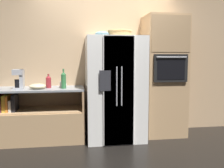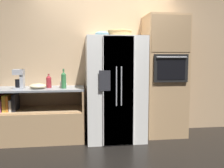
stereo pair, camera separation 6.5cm
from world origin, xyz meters
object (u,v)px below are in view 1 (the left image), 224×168
wicker_basket (120,33)px  bottle_short (49,81)px  mug (62,84)px  coffee_maker (20,78)px  refrigerator (115,88)px  bottle_tall (64,80)px  wall_oven (164,76)px  fruit_bowl (102,34)px  mixing_bowl (38,86)px

wicker_basket → bottle_short: size_ratio=1.76×
bottle_short → mug: bearing=5.7°
bottle_short → mug: size_ratio=1.99×
bottle_short → coffee_maker: bearing=-167.1°
refrigerator → coffee_maker: refrigerator is taller
coffee_maker → refrigerator: bearing=0.2°
refrigerator → bottle_tall: 0.86m
bottle_tall → mug: bearing=101.2°
mug → coffee_maker: size_ratio=0.37×
wicker_basket → wall_oven: bearing=6.8°
mug → refrigerator: bearing=-7.6°
fruit_bowl → coffee_maker: size_ratio=0.73×
wicker_basket → mug: size_ratio=3.49×
wicker_basket → coffee_maker: (-1.62, -0.01, -0.73)m
refrigerator → mixing_bowl: bearing=-179.3°
fruit_bowl → coffee_maker: bearing=177.9°
fruit_bowl → bottle_tall: fruit_bowl is taller
mug → coffee_maker: (-0.66, -0.12, 0.12)m
mixing_bowl → refrigerator: bearing=0.7°
mug → coffee_maker: bearing=-169.5°
wall_oven → bottle_tall: bearing=-175.7°
refrigerator → bottle_tall: refrigerator is taller
bottle_short → mug: bottle_short is taller
refrigerator → bottle_short: size_ratio=7.51×
mixing_bowl → coffee_maker: coffee_maker is taller
bottle_tall → coffee_maker: bearing=177.7°
bottle_tall → mixing_bowl: bottle_tall is taller
mug → wicker_basket: bearing=-6.8°
coffee_maker → mug: bearing=10.5°
wall_oven → bottle_short: size_ratio=9.17×
wall_oven → fruit_bowl: size_ratio=9.11×
bottle_short → mixing_bowl: bearing=-146.1°
wall_oven → mug: bearing=179.4°
fruit_bowl → bottle_short: 1.18m
refrigerator → mixing_bowl: refrigerator is taller
refrigerator → fruit_bowl: bearing=-166.4°
mug → fruit_bowl: bearing=-14.5°
mug → mixing_bowl: 0.41m
wall_oven → bottle_short: (-1.99, -0.00, -0.07)m
refrigerator → wicker_basket: (0.08, 0.00, 0.92)m
bottle_short → mug: 0.23m
wall_oven → fruit_bowl: 1.33m
fruit_bowl → mixing_bowl: fruit_bowl is taller
wicker_basket → mixing_bowl: 1.59m
fruit_bowl → bottle_short: fruit_bowl is taller
fruit_bowl → bottle_tall: bearing=178.2°
bottle_short → wall_oven: bearing=0.1°
bottle_tall → bottle_short: size_ratio=1.39×
mixing_bowl → wall_oven: bearing=3.0°
wall_oven → fruit_bowl: wall_oven is taller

